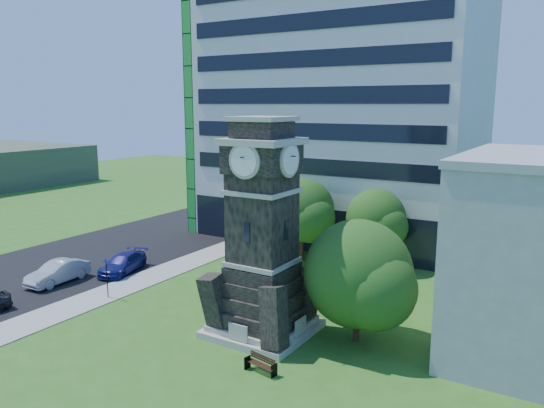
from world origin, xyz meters
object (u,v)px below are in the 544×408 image
Objects in this scene: street_sign at (107,274)px; car_street_mid at (58,272)px; car_street_north at (123,263)px; clock_tower at (262,243)px; park_bench at (261,364)px; car_east_lot at (536,369)px.

car_street_mid is at bearing -172.66° from street_sign.
car_street_north is 5.68m from street_sign.
street_sign is at bearing -175.71° from clock_tower.
park_bench is (17.62, -7.55, -0.27)m from car_street_north.
car_street_mid is 31.40m from car_east_lot.
street_sign is (5.56, -0.27, 0.91)m from car_street_mid.
clock_tower is at bearing 14.38° from street_sign.
street_sign is (-14.26, 3.07, 1.25)m from park_bench.
car_street_north reaches higher than car_east_lot.
car_east_lot is (29.08, -1.55, -0.09)m from car_street_north.
park_bench is 14.64m from street_sign.
car_street_north is at bearing 77.96° from car_east_lot.
clock_tower is at bearing 132.62° from park_bench.
car_east_lot reaches higher than park_bench.
clock_tower is 2.71× the size of car_east_lot.
street_sign is (3.36, -4.47, 0.98)m from car_street_north.
car_street_mid reaches higher than car_east_lot.
street_sign reaches higher than park_bench.
car_east_lot is (31.28, 2.66, -0.16)m from car_street_mid.
car_street_north is (2.20, 4.21, -0.07)m from car_street_mid.
clock_tower is 17.96m from car_street_mid.
car_street_north is 3.01× the size of park_bench.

